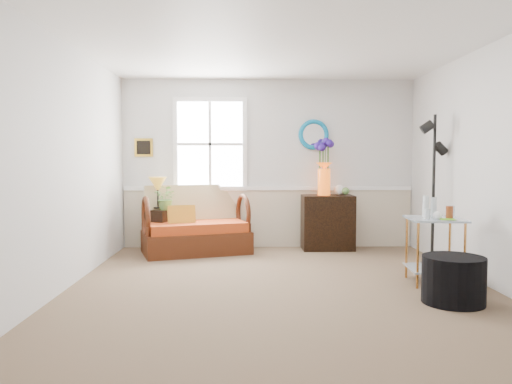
{
  "coord_description": "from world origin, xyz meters",
  "views": [
    {
      "loc": [
        -0.37,
        -5.25,
        1.36
      ],
      "look_at": [
        -0.24,
        0.34,
        1.0
      ],
      "focal_mm": 35.0,
      "sensor_mm": 36.0,
      "label": 1
    }
  ],
  "objects_px": {
    "loveseat": "(196,220)",
    "side_table": "(434,251)",
    "cabinet": "(327,222)",
    "floor_lamp": "(433,191)",
    "lamp_stand": "(159,231)",
    "ottoman": "(453,280)"
  },
  "relations": [
    {
      "from": "loveseat",
      "to": "side_table",
      "type": "distance_m",
      "value": 3.37
    },
    {
      "from": "side_table",
      "to": "loveseat",
      "type": "bearing_deg",
      "value": 146.25
    },
    {
      "from": "cabinet",
      "to": "floor_lamp",
      "type": "relative_size",
      "value": 0.43
    },
    {
      "from": "loveseat",
      "to": "cabinet",
      "type": "distance_m",
      "value": 1.99
    },
    {
      "from": "cabinet",
      "to": "lamp_stand",
      "type": "bearing_deg",
      "value": -176.43
    },
    {
      "from": "cabinet",
      "to": "ottoman",
      "type": "distance_m",
      "value": 2.98
    },
    {
      "from": "loveseat",
      "to": "ottoman",
      "type": "height_order",
      "value": "loveseat"
    },
    {
      "from": "lamp_stand",
      "to": "floor_lamp",
      "type": "height_order",
      "value": "floor_lamp"
    },
    {
      "from": "cabinet",
      "to": "side_table",
      "type": "relative_size",
      "value": 1.14
    },
    {
      "from": "floor_lamp",
      "to": "lamp_stand",
      "type": "bearing_deg",
      "value": 174.45
    },
    {
      "from": "floor_lamp",
      "to": "ottoman",
      "type": "height_order",
      "value": "floor_lamp"
    },
    {
      "from": "loveseat",
      "to": "ottoman",
      "type": "distance_m",
      "value": 3.77
    },
    {
      "from": "lamp_stand",
      "to": "cabinet",
      "type": "xyz_separation_m",
      "value": [
        2.52,
        0.18,
        0.1
      ]
    },
    {
      "from": "lamp_stand",
      "to": "ottoman",
      "type": "distance_m",
      "value": 4.23
    },
    {
      "from": "loveseat",
      "to": "cabinet",
      "type": "bearing_deg",
      "value": -10.15
    },
    {
      "from": "side_table",
      "to": "floor_lamp",
      "type": "bearing_deg",
      "value": 70.36
    },
    {
      "from": "cabinet",
      "to": "floor_lamp",
      "type": "distance_m",
      "value": 1.75
    },
    {
      "from": "ottoman",
      "to": "side_table",
      "type": "bearing_deg",
      "value": 82.1
    },
    {
      "from": "loveseat",
      "to": "floor_lamp",
      "type": "xyz_separation_m",
      "value": [
        3.14,
        -0.93,
        0.48
      ]
    },
    {
      "from": "lamp_stand",
      "to": "ottoman",
      "type": "bearing_deg",
      "value": -39.94
    },
    {
      "from": "cabinet",
      "to": "ottoman",
      "type": "bearing_deg",
      "value": -76.45
    },
    {
      "from": "lamp_stand",
      "to": "ottoman",
      "type": "relative_size",
      "value": 1.08
    }
  ]
}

